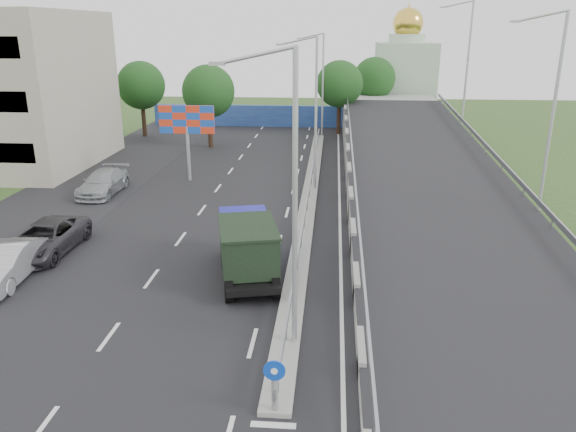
# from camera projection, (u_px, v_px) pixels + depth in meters

# --- Properties ---
(road_surface) EXTENTS (26.00, 90.00, 0.04)m
(road_surface) POSITION_uv_depth(u_px,v_px,m) (256.00, 217.00, 33.45)
(road_surface) COLOR black
(road_surface) RESTS_ON ground
(parking_strip) EXTENTS (8.00, 90.00, 0.05)m
(parking_strip) POSITION_uv_depth(u_px,v_px,m) (46.00, 212.00, 34.45)
(parking_strip) COLOR black
(parking_strip) RESTS_ON ground
(median) EXTENTS (1.00, 44.00, 0.20)m
(median) POSITION_uv_depth(u_px,v_px,m) (309.00, 198.00, 36.96)
(median) COLOR gray
(median) RESTS_ON ground
(overpass_ramp) EXTENTS (10.00, 50.00, 3.50)m
(overpass_ramp) POSITION_uv_depth(u_px,v_px,m) (426.00, 176.00, 35.86)
(overpass_ramp) COLOR gray
(overpass_ramp) RESTS_ON ground
(median_guardrail) EXTENTS (0.09, 44.00, 0.71)m
(median_guardrail) POSITION_uv_depth(u_px,v_px,m) (309.00, 188.00, 36.75)
(median_guardrail) COLOR gray
(median_guardrail) RESTS_ON median
(sign_bollard) EXTENTS (0.64, 0.23, 1.67)m
(sign_bollard) POSITION_uv_depth(u_px,v_px,m) (275.00, 385.00, 16.05)
(sign_bollard) COLOR black
(sign_bollard) RESTS_ON median
(lamp_post_near) EXTENTS (2.74, 0.18, 10.08)m
(lamp_post_near) POSITION_uv_depth(u_px,v_px,m) (289.00, 188.00, 18.13)
(lamp_post_near) COLOR #B2B5B7
(lamp_post_near) RESTS_ON median
(lamp_post_mid) EXTENTS (2.74, 0.18, 10.08)m
(lamp_post_mid) POSITION_uv_depth(u_px,v_px,m) (313.00, 106.00, 37.02)
(lamp_post_mid) COLOR #B2B5B7
(lamp_post_mid) RESTS_ON median
(lamp_post_far) EXTENTS (2.74, 0.18, 10.08)m
(lamp_post_far) POSITION_uv_depth(u_px,v_px,m) (321.00, 79.00, 55.91)
(lamp_post_far) COLOR #B2B5B7
(lamp_post_far) RESTS_ON median
(blue_wall) EXTENTS (30.00, 0.50, 2.40)m
(blue_wall) POSITION_uv_depth(u_px,v_px,m) (285.00, 116.00, 63.36)
(blue_wall) COLOR navy
(blue_wall) RESTS_ON ground
(church) EXTENTS (7.00, 7.00, 13.80)m
(church) POSITION_uv_depth(u_px,v_px,m) (405.00, 74.00, 68.53)
(church) COLOR #B2CCAD
(church) RESTS_ON ground
(billboard) EXTENTS (4.00, 0.24, 5.50)m
(billboard) POSITION_uv_depth(u_px,v_px,m) (187.00, 124.00, 40.13)
(billboard) COLOR #B2B5B7
(billboard) RESTS_ON ground
(tree_left_mid) EXTENTS (4.80, 4.80, 7.60)m
(tree_left_mid) POSITION_uv_depth(u_px,v_px,m) (208.00, 92.00, 51.22)
(tree_left_mid) COLOR black
(tree_left_mid) RESTS_ON ground
(tree_median_far) EXTENTS (4.80, 4.80, 7.60)m
(tree_median_far) POSITION_uv_depth(u_px,v_px,m) (340.00, 84.00, 57.85)
(tree_median_far) COLOR black
(tree_median_far) RESTS_ON ground
(tree_left_far) EXTENTS (4.80, 4.80, 7.60)m
(tree_left_far) POSITION_uv_depth(u_px,v_px,m) (141.00, 85.00, 56.56)
(tree_left_far) COLOR black
(tree_left_far) RESTS_ON ground
(tree_ramp_far) EXTENTS (4.80, 4.80, 7.60)m
(tree_ramp_far) POSITION_uv_depth(u_px,v_px,m) (374.00, 79.00, 64.16)
(tree_ramp_far) COLOR black
(tree_ramp_far) RESTS_ON ground
(dump_truck) EXTENTS (3.58, 6.50, 2.71)m
(dump_truck) POSITION_uv_depth(u_px,v_px,m) (247.00, 245.00, 25.09)
(dump_truck) COLOR black
(dump_truck) RESTS_ON ground
(parked_car_b) EXTENTS (2.05, 5.04, 1.63)m
(parked_car_b) POSITION_uv_depth(u_px,v_px,m) (6.00, 264.00, 24.81)
(parked_car_b) COLOR #ABACB1
(parked_car_b) RESTS_ON ground
(parked_car_c) EXTENTS (2.69, 5.72, 1.58)m
(parked_car_c) POSITION_uv_depth(u_px,v_px,m) (46.00, 238.00, 27.88)
(parked_car_c) COLOR #2F2D32
(parked_car_c) RESTS_ON ground
(parked_car_d) EXTENTS (2.20, 5.41, 1.57)m
(parked_car_d) POSITION_uv_depth(u_px,v_px,m) (103.00, 183.00, 37.92)
(parked_car_d) COLOR #999EA2
(parked_car_d) RESTS_ON ground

